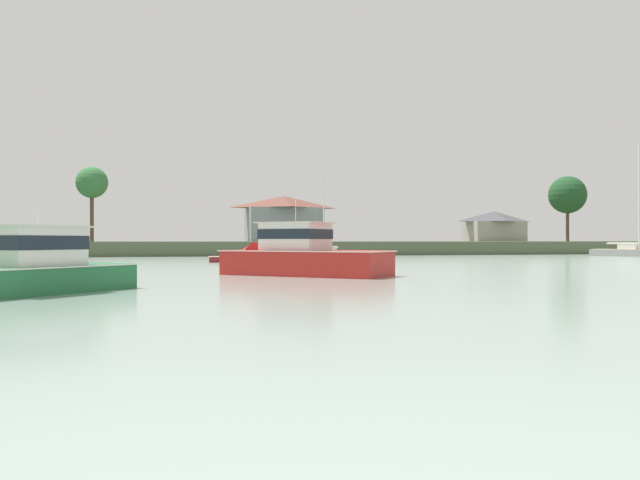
# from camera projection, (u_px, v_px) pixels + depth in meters

# --- Properties ---
(far_shore_bank) EXTENTS (223.28, 44.92, 1.68)m
(far_shore_bank) POSITION_uv_depth(u_px,v_px,m) (240.00, 247.00, 97.55)
(far_shore_bank) COLOR #4C563D
(far_shore_bank) RESTS_ON ground
(cruiser_green) EXTENTS (6.73, 7.25, 4.33)m
(cruiser_green) POSITION_uv_depth(u_px,v_px,m) (26.00, 278.00, 21.74)
(cruiser_green) COLOR #236B3D
(cruiser_green) RESTS_ON ground
(cruiser_red) EXTENTS (9.43, 8.98, 5.31)m
(cruiser_red) POSITION_uv_depth(u_px,v_px,m) (289.00, 263.00, 34.34)
(cruiser_red) COLOR #B2231E
(cruiser_red) RESTS_ON ground
(sailboat_grey) EXTENTS (6.50, 8.83, 13.56)m
(sailboat_grey) POSITION_uv_depth(u_px,v_px,m) (632.00, 254.00, 74.25)
(sailboat_grey) COLOR gray
(sailboat_grey) RESTS_ON ground
(sailboat_wood) EXTENTS (6.05, 5.34, 8.73)m
(sailboat_wood) POSITION_uv_depth(u_px,v_px,m) (327.00, 256.00, 67.48)
(sailboat_wood) COLOR brown
(sailboat_wood) RESTS_ON ground
(dinghy_maroon) EXTENTS (3.90, 1.96, 0.68)m
(dinghy_maroon) POSITION_uv_depth(u_px,v_px,m) (231.00, 260.00, 54.72)
(dinghy_maroon) COLOR maroon
(dinghy_maroon) RESTS_ON ground
(mooring_buoy_yellow) EXTENTS (0.44, 0.44, 0.49)m
(mooring_buoy_yellow) POSITION_uv_depth(u_px,v_px,m) (344.00, 260.00, 56.66)
(mooring_buoy_yellow) COLOR yellow
(mooring_buoy_yellow) RESTS_ON ground
(shore_tree_far_right) EXTENTS (5.99, 5.99, 10.46)m
(shore_tree_far_right) POSITION_uv_depth(u_px,v_px,m) (568.00, 195.00, 105.09)
(shore_tree_far_right) COLOR brown
(shore_tree_far_right) RESTS_ON far_shore_bank
(shore_tree_center_right) EXTENTS (3.88, 3.88, 9.25)m
(shore_tree_center_right) POSITION_uv_depth(u_px,v_px,m) (92.00, 183.00, 80.85)
(shore_tree_center_right) COLOR brown
(shore_tree_center_right) RESTS_ON far_shore_bank
(cottage_hillside) EXTENTS (10.67, 6.65, 5.46)m
(cottage_hillside) POSITION_uv_depth(u_px,v_px,m) (494.00, 226.00, 119.66)
(cottage_hillside) COLOR #9E998E
(cottage_hillside) RESTS_ON far_shore_bank
(cottage_near_water) EXTENTS (12.64, 8.24, 7.33)m
(cottage_near_water) POSITION_uv_depth(u_px,v_px,m) (284.00, 218.00, 105.83)
(cottage_near_water) COLOR gray
(cottage_near_water) RESTS_ON far_shore_bank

